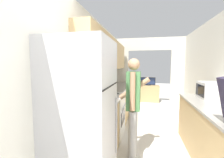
{
  "coord_description": "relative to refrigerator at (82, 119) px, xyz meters",
  "views": [
    {
      "loc": [
        -0.17,
        -0.88,
        1.52
      ],
      "look_at": [
        -1.04,
        3.15,
        1.13
      ],
      "focal_mm": 24.0,
      "sensor_mm": 36.0,
      "label": 1
    }
  ],
  "objects": [
    {
      "name": "tv_cabinet",
      "position": [
        0.83,
        4.78,
        -0.56
      ],
      "size": [
        0.95,
        0.42,
        0.69
      ],
      "color": "tan",
      "rests_on": "ground_plane"
    },
    {
      "name": "refrigerator",
      "position": [
        0.0,
        0.0,
        0.0
      ],
      "size": [
        0.72,
        0.73,
        1.8
      ],
      "color": "#B7B7BC",
      "rests_on": "ground_plane"
    },
    {
      "name": "wall_left",
      "position": [
        -0.29,
        1.54,
        0.59
      ],
      "size": [
        0.38,
        7.13,
        2.5
      ],
      "color": "silver",
      "rests_on": "ground_plane"
    },
    {
      "name": "television",
      "position": [
        0.83,
        4.74,
        -0.05
      ],
      "size": [
        0.63,
        0.16,
        0.33
      ],
      "color": "black",
      "rests_on": "tv_cabinet"
    },
    {
      "name": "person",
      "position": [
        0.53,
        0.78,
        -0.03
      ],
      "size": [
        0.52,
        0.38,
        1.62
      ],
      "rotation": [
        0.0,
        0.0,
        1.55
      ],
      "color": "#9E9E9E",
      "rests_on": "ground_plane"
    },
    {
      "name": "range_oven",
      "position": [
        -0.04,
        1.45,
        -0.44
      ],
      "size": [
        0.66,
        0.73,
        1.04
      ],
      "color": "white",
      "rests_on": "ground_plane"
    },
    {
      "name": "counter_left",
      "position": [
        -0.04,
        2.3,
        -0.45
      ],
      "size": [
        0.62,
        3.5,
        0.9
      ],
      "color": "tan",
      "rests_on": "ground_plane"
    },
    {
      "name": "wall_far_with_doorway",
      "position": [
        0.86,
        4.08,
        0.53
      ],
      "size": [
        2.81,
        0.06,
        2.5
      ],
      "color": "silver",
      "rests_on": "ground_plane"
    },
    {
      "name": "counter_right",
      "position": [
        1.76,
        0.76,
        -0.45
      ],
      "size": [
        0.62,
        2.32,
        0.9
      ],
      "color": "tan",
      "rests_on": "ground_plane"
    },
    {
      "name": "knife",
      "position": [
        -0.04,
        2.1,
        0.01
      ],
      "size": [
        0.05,
        0.3,
        0.02
      ],
      "rotation": [
        0.0,
        0.0,
        -0.06
      ],
      "color": "#B7B7BC",
      "rests_on": "counter_left"
    },
    {
      "name": "microwave",
      "position": [
        1.88,
        1.46,
        0.15
      ],
      "size": [
        0.34,
        0.48,
        0.31
      ],
      "color": "white",
      "rests_on": "counter_right"
    }
  ]
}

